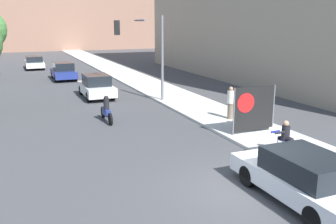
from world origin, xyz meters
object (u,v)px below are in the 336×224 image
(traffic_light_pole, at_px, (145,44))
(motorcycle_on_road, at_px, (106,111))
(protest_banner, at_px, (254,108))
(car_on_road_distant, at_px, (34,62))
(parked_car_curbside, at_px, (304,177))
(seated_protester, at_px, (286,136))
(jogger_on_sidewalk, at_px, (256,110))
(pedestrian_behind, at_px, (230,103))
(car_on_road_nearest, at_px, (96,86))
(car_on_road_midblock, at_px, (64,71))

(traffic_light_pole, bearing_deg, motorcycle_on_road, -133.16)
(protest_banner, height_order, car_on_road_distant, protest_banner)
(parked_car_curbside, bearing_deg, traffic_light_pole, 88.69)
(traffic_light_pole, bearing_deg, seated_protester, -81.74)
(jogger_on_sidewalk, distance_m, motorcycle_on_road, 7.30)
(car_on_road_distant, bearing_deg, pedestrian_behind, -73.99)
(traffic_light_pole, relative_size, car_on_road_distant, 1.17)
(seated_protester, height_order, car_on_road_nearest, car_on_road_nearest)
(seated_protester, distance_m, motorcycle_on_road, 9.01)
(traffic_light_pole, bearing_deg, protest_banner, -75.92)
(jogger_on_sidewalk, height_order, car_on_road_distant, jogger_on_sidewalk)
(motorcycle_on_road, bearing_deg, car_on_road_nearest, 82.28)
(jogger_on_sidewalk, relative_size, protest_banner, 0.80)
(traffic_light_pole, height_order, car_on_road_nearest, traffic_light_pole)
(jogger_on_sidewalk, height_order, car_on_road_nearest, jogger_on_sidewalk)
(pedestrian_behind, bearing_deg, car_on_road_nearest, 4.50)
(jogger_on_sidewalk, bearing_deg, motorcycle_on_road, -35.12)
(parked_car_curbside, bearing_deg, motorcycle_on_road, 105.74)
(motorcycle_on_road, bearing_deg, protest_banner, -41.66)
(protest_banner, height_order, traffic_light_pole, traffic_light_pole)
(protest_banner, bearing_deg, car_on_road_nearest, 112.12)
(traffic_light_pole, distance_m, car_on_road_midblock, 12.57)
(car_on_road_distant, distance_m, motorcycle_on_road, 24.61)
(pedestrian_behind, bearing_deg, parked_car_curbside, 136.39)
(car_on_road_midblock, bearing_deg, car_on_road_distant, 101.28)
(motorcycle_on_road, bearing_deg, car_on_road_distant, 94.50)
(protest_banner, bearing_deg, motorcycle_on_road, 138.34)
(protest_banner, relative_size, parked_car_curbside, 0.48)
(car_on_road_midblock, height_order, motorcycle_on_road, car_on_road_midblock)
(seated_protester, relative_size, car_on_road_distant, 0.28)
(traffic_light_pole, relative_size, parked_car_curbside, 1.16)
(pedestrian_behind, xyz_separation_m, car_on_road_distant, (-7.71, 26.86, -0.27))
(protest_banner, distance_m, car_on_road_midblock, 20.84)
(parked_car_curbside, bearing_deg, protest_banner, 67.36)
(jogger_on_sidewalk, relative_size, car_on_road_distant, 0.39)
(car_on_road_nearest, relative_size, car_on_road_distant, 0.94)
(jogger_on_sidewalk, bearing_deg, car_on_road_midblock, -71.44)
(car_on_road_nearest, relative_size, motorcycle_on_road, 1.93)
(seated_protester, relative_size, pedestrian_behind, 0.76)
(car_on_road_distant, bearing_deg, car_on_road_midblock, -78.72)
(parked_car_curbside, relative_size, car_on_road_distant, 1.01)
(car_on_road_nearest, xyz_separation_m, car_on_road_midblock, (-0.95, 8.92, -0.01))
(car_on_road_distant, bearing_deg, protest_banner, -75.96)
(pedestrian_behind, height_order, car_on_road_midblock, pedestrian_behind)
(seated_protester, bearing_deg, jogger_on_sidewalk, 97.14)
(pedestrian_behind, height_order, parked_car_curbside, pedestrian_behind)
(car_on_road_nearest, bearing_deg, seated_protester, -73.74)
(traffic_light_pole, bearing_deg, car_on_road_nearest, 130.84)
(seated_protester, height_order, car_on_road_midblock, car_on_road_midblock)
(pedestrian_behind, height_order, traffic_light_pole, traffic_light_pole)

